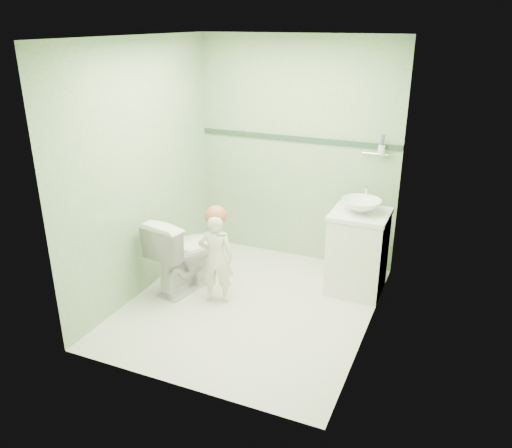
% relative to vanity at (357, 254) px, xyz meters
% --- Properties ---
extents(ground, '(2.50, 2.50, 0.00)m').
position_rel_vanity_xyz_m(ground, '(-0.84, -0.70, -0.40)').
color(ground, beige).
rests_on(ground, ground).
extents(room_shell, '(2.50, 2.54, 2.40)m').
position_rel_vanity_xyz_m(room_shell, '(-0.84, -0.70, 0.80)').
color(room_shell, '#89AF7C').
rests_on(room_shell, ground).
extents(trim_stripe, '(2.20, 0.02, 0.05)m').
position_rel_vanity_xyz_m(trim_stripe, '(-0.84, 0.54, 0.95)').
color(trim_stripe, '#2A4834').
rests_on(trim_stripe, room_shell).
extents(vanity, '(0.52, 0.50, 0.80)m').
position_rel_vanity_xyz_m(vanity, '(0.00, 0.00, 0.00)').
color(vanity, silver).
rests_on(vanity, ground).
extents(counter, '(0.54, 0.52, 0.04)m').
position_rel_vanity_xyz_m(counter, '(0.00, 0.00, 0.41)').
color(counter, white).
rests_on(counter, vanity).
extents(basin, '(0.37, 0.37, 0.13)m').
position_rel_vanity_xyz_m(basin, '(0.00, 0.00, 0.49)').
color(basin, white).
rests_on(basin, counter).
extents(faucet, '(0.03, 0.13, 0.18)m').
position_rel_vanity_xyz_m(faucet, '(0.00, 0.19, 0.57)').
color(faucet, silver).
rests_on(faucet, counter).
extents(cup_holder, '(0.26, 0.07, 0.21)m').
position_rel_vanity_xyz_m(cup_holder, '(0.05, 0.48, 0.93)').
color(cup_holder, silver).
rests_on(cup_holder, room_shell).
extents(toilet, '(0.57, 0.83, 0.78)m').
position_rel_vanity_xyz_m(toilet, '(-1.58, -0.61, -0.01)').
color(toilet, white).
rests_on(toilet, ground).
extents(toddler, '(0.38, 0.30, 0.89)m').
position_rel_vanity_xyz_m(toddler, '(-1.17, -0.72, 0.05)').
color(toddler, '#F2E1D1').
rests_on(toddler, ground).
extents(hair_cap, '(0.20, 0.20, 0.20)m').
position_rel_vanity_xyz_m(hair_cap, '(-1.17, -0.70, 0.46)').
color(hair_cap, '#A85A3C').
rests_on(hair_cap, toddler).
extents(teal_toothbrush, '(0.10, 0.14, 0.08)m').
position_rel_vanity_xyz_m(teal_toothbrush, '(-1.07, -0.82, 0.34)').
color(teal_toothbrush, '#019561').
rests_on(teal_toothbrush, toddler).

